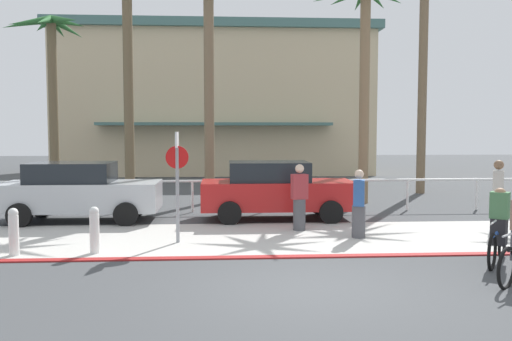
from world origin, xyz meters
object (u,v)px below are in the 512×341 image
object	(u,v)px
palm_tree_2	(128,29)
pedestrian_2	(498,198)
palm_tree_3	(208,33)
car_silver_1	(79,191)
cyclist_blue_0	(499,228)
pedestrian_0	(359,207)
palm_tree_4	(364,38)
palm_tree_1	(51,58)
pedestrian_1	(299,200)
palm_tree_5	(424,17)
stop_sign_bike_lane	(177,171)
bollard_1	(14,231)
bollard_0	(94,230)
car_red_2	(275,190)

from	to	relation	value
palm_tree_2	pedestrian_2	xyz separation A→B (m)	(10.44, -6.95, -5.46)
palm_tree_3	car_silver_1	bearing A→B (deg)	-133.48
cyclist_blue_0	pedestrian_0	distance (m)	3.31
pedestrian_0	palm_tree_4	bearing A→B (deg)	74.64
palm_tree_1	pedestrian_1	world-z (taller)	palm_tree_1
palm_tree_3	palm_tree_5	world-z (taller)	palm_tree_5
pedestrian_0	pedestrian_2	distance (m)	3.81
palm_tree_4	pedestrian_1	bearing A→B (deg)	-119.93
pedestrian_0	pedestrian_2	world-z (taller)	pedestrian_2
stop_sign_bike_lane	pedestrian_0	xyz separation A→B (m)	(4.29, 0.29, -0.91)
bollard_1	palm_tree_1	world-z (taller)	palm_tree_1
palm_tree_4	pedestrian_2	bearing A→B (deg)	-70.32
palm_tree_1	palm_tree_3	size ratio (longest dim) A/B	0.88
palm_tree_5	pedestrian_1	bearing A→B (deg)	-127.53
palm_tree_2	palm_tree_5	distance (m)	11.87
palm_tree_4	pedestrian_1	xyz separation A→B (m)	(-3.01, -5.22, -5.05)
bollard_1	pedestrian_2	bearing A→B (deg)	9.94
bollard_0	car_silver_1	world-z (taller)	car_silver_1
pedestrian_1	car_red_2	bearing A→B (deg)	103.08
stop_sign_bike_lane	cyclist_blue_0	bearing A→B (deg)	-19.42
cyclist_blue_0	pedestrian_1	xyz separation A→B (m)	(-3.39, 3.61, 0.11)
stop_sign_bike_lane	bollard_1	world-z (taller)	stop_sign_bike_lane
bollard_0	palm_tree_5	distance (m)	16.64
pedestrian_2	palm_tree_4	bearing A→B (deg)	109.68
palm_tree_1	cyclist_blue_0	size ratio (longest dim) A/B	4.75
palm_tree_3	bollard_1	bearing A→B (deg)	-115.22
palm_tree_3	car_silver_1	xyz separation A→B (m)	(-3.60, -3.80, -5.19)
pedestrian_2	car_silver_1	bearing A→B (deg)	168.24
palm_tree_1	palm_tree_5	size ratio (longest dim) A/B	0.74
palm_tree_2	car_red_2	distance (m)	8.70
car_silver_1	cyclist_blue_0	distance (m)	10.92
palm_tree_1	palm_tree_4	size ratio (longest dim) A/B	0.92
car_silver_1	car_red_2	xyz separation A→B (m)	(5.62, 0.03, 0.00)
palm_tree_5	pedestrian_0	size ratio (longest dim) A/B	5.82
palm_tree_2	palm_tree_4	bearing A→B (deg)	-8.62
palm_tree_1	pedestrian_0	distance (m)	14.40
bollard_0	bollard_1	distance (m)	1.61
car_red_2	pedestrian_2	world-z (taller)	pedestrian_2
car_red_2	palm_tree_3	bearing A→B (deg)	118.17
bollard_0	palm_tree_4	world-z (taller)	palm_tree_4
pedestrian_1	palm_tree_1	bearing A→B (deg)	136.68
palm_tree_1	palm_tree_4	bearing A→B (deg)	-14.28
bollard_1	bollard_0	bearing A→B (deg)	3.56
pedestrian_2	stop_sign_bike_lane	bearing A→B (deg)	-173.62
bollard_0	pedestrian_1	world-z (taller)	pedestrian_1
palm_tree_4	bollard_0	bearing A→B (deg)	-135.40
bollard_1	palm_tree_3	xyz separation A→B (m)	(3.81, 8.09, 5.54)
palm_tree_3	stop_sign_bike_lane	bearing A→B (deg)	-94.49
stop_sign_bike_lane	bollard_1	xyz separation A→B (m)	(-3.26, -1.08, -1.16)
palm_tree_2	car_red_2	xyz separation A→B (m)	(4.96, -4.61, -5.45)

